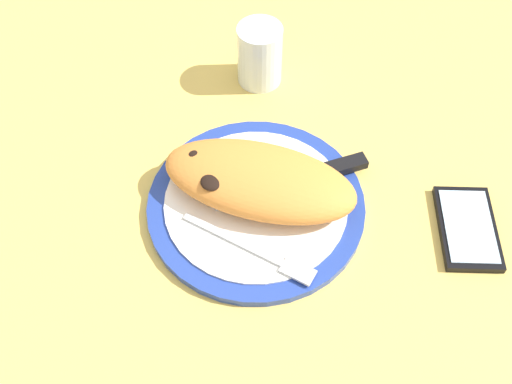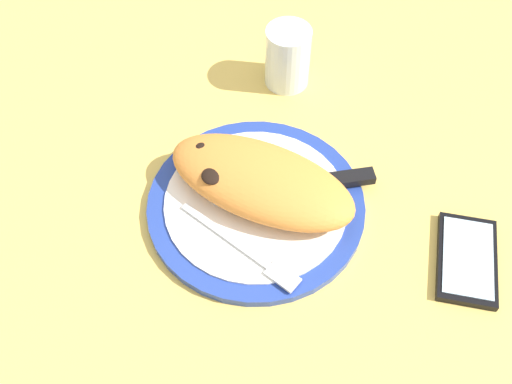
{
  "view_description": "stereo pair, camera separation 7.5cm",
  "coord_description": "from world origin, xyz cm",
  "px_view_note": "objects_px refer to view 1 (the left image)",
  "views": [
    {
      "loc": [
        13.12,
        -41.86,
        64.84
      ],
      "look_at": [
        0.0,
        0.0,
        3.52
      ],
      "focal_mm": 42.93,
      "sensor_mm": 36.0,
      "label": 1
    },
    {
      "loc": [
        20.08,
        -39.0,
        64.84
      ],
      "look_at": [
        0.0,
        0.0,
        3.52
      ],
      "focal_mm": 42.93,
      "sensor_mm": 36.0,
      "label": 2
    }
  ],
  "objects_px": {
    "plate": "(256,205)",
    "smartphone": "(468,228)",
    "calzone": "(260,180)",
    "fork": "(259,252)",
    "water_glass": "(260,58)",
    "knife": "(314,175)"
  },
  "relations": [
    {
      "from": "calzone",
      "to": "fork",
      "type": "bearing_deg",
      "value": -72.93
    },
    {
      "from": "fork",
      "to": "water_glass",
      "type": "relative_size",
      "value": 1.89
    },
    {
      "from": "water_glass",
      "to": "fork",
      "type": "bearing_deg",
      "value": -72.87
    },
    {
      "from": "fork",
      "to": "knife",
      "type": "bearing_deg",
      "value": 75.16
    },
    {
      "from": "calzone",
      "to": "water_glass",
      "type": "relative_size",
      "value": 2.66
    },
    {
      "from": "calzone",
      "to": "smartphone",
      "type": "bearing_deg",
      "value": 7.11
    },
    {
      "from": "water_glass",
      "to": "knife",
      "type": "bearing_deg",
      "value": -53.06
    },
    {
      "from": "fork",
      "to": "calzone",
      "type": "bearing_deg",
      "value": 107.07
    },
    {
      "from": "plate",
      "to": "smartphone",
      "type": "distance_m",
      "value": 0.26
    },
    {
      "from": "plate",
      "to": "calzone",
      "type": "distance_m",
      "value": 0.04
    },
    {
      "from": "calzone",
      "to": "knife",
      "type": "relative_size",
      "value": 1.39
    },
    {
      "from": "calzone",
      "to": "water_glass",
      "type": "bearing_deg",
      "value": 107.15
    },
    {
      "from": "fork",
      "to": "smartphone",
      "type": "height_order",
      "value": "fork"
    },
    {
      "from": "knife",
      "to": "water_glass",
      "type": "xyz_separation_m",
      "value": [
        -0.13,
        0.17,
        0.02
      ]
    },
    {
      "from": "calzone",
      "to": "fork",
      "type": "distance_m",
      "value": 0.09
    },
    {
      "from": "smartphone",
      "to": "fork",
      "type": "bearing_deg",
      "value": -153.48
    },
    {
      "from": "fork",
      "to": "water_glass",
      "type": "height_order",
      "value": "water_glass"
    },
    {
      "from": "smartphone",
      "to": "water_glass",
      "type": "relative_size",
      "value": 1.44
    },
    {
      "from": "plate",
      "to": "smartphone",
      "type": "bearing_deg",
      "value": 10.1
    },
    {
      "from": "knife",
      "to": "smartphone",
      "type": "height_order",
      "value": "knife"
    },
    {
      "from": "fork",
      "to": "smartphone",
      "type": "distance_m",
      "value": 0.26
    },
    {
      "from": "calzone",
      "to": "plate",
      "type": "bearing_deg",
      "value": -90.91
    }
  ]
}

